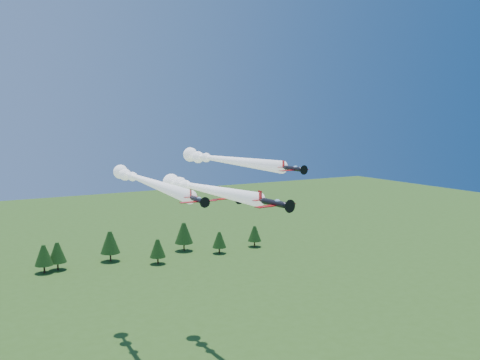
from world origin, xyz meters
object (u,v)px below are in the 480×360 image
plane_lead (201,188)px  plane_right (222,159)px  plane_left (144,180)px  plane_slot (229,196)px

plane_lead → plane_right: (11.97, 13.71, 4.42)m
plane_left → plane_right: bearing=-12.0°
plane_lead → plane_right: 18.73m
plane_right → plane_slot: size_ratio=6.05×
plane_left → plane_slot: (9.14, -23.83, -1.38)m
plane_lead → plane_right: plane_right is taller
plane_left → plane_right: (17.46, -4.83, 4.39)m
plane_left → plane_slot: bearing=-65.6°
plane_lead → plane_slot: size_ratio=5.28×
plane_lead → plane_left: plane_left is taller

